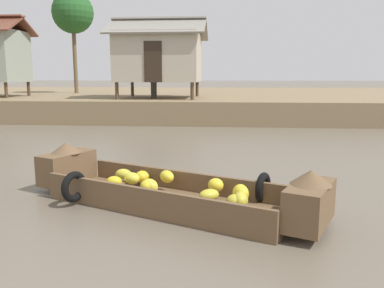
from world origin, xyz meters
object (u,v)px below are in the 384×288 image
(palm_tree_near, at_px, (73,13))
(vendor_person, at_px, (154,79))
(stilt_house_mid_left, at_px, (159,56))
(banana_boat, at_px, (169,189))

(palm_tree_near, xyz_separation_m, vendor_person, (5.90, -5.53, -3.88))
(vendor_person, bearing_deg, stilt_house_mid_left, 73.96)
(stilt_house_mid_left, height_order, vendor_person, stilt_house_mid_left)
(stilt_house_mid_left, xyz_separation_m, vendor_person, (-0.18, -0.63, -1.08))
(stilt_house_mid_left, bearing_deg, banana_boat, -80.06)
(banana_boat, relative_size, stilt_house_mid_left, 1.11)
(banana_boat, distance_m, stilt_house_mid_left, 13.88)
(vendor_person, bearing_deg, banana_boat, -78.79)
(palm_tree_near, bearing_deg, vendor_person, -43.16)
(banana_boat, xyz_separation_m, palm_tree_near, (-8.43, 18.30, 5.55))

